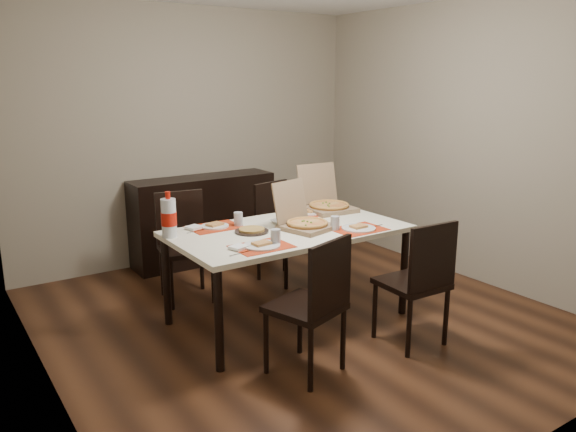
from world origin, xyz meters
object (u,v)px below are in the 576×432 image
object	(u,v)px
chair_near_right	(419,278)
dip_bowl	(278,222)
pizza_box_center	(304,221)
sideboard	(204,219)
dining_table	(288,237)
chair_near_left	(314,301)
chair_far_right	(280,227)
chair_far_left	(184,241)
soda_bottle	(169,218)

from	to	relation	value
chair_near_right	dip_bowl	world-z (taller)	chair_near_right
chair_near_right	pizza_box_center	distance (m)	0.97
sideboard	dip_bowl	xyz separation A→B (m)	(-0.08, -1.54, 0.31)
sideboard	dining_table	xyz separation A→B (m)	(-0.10, -1.73, 0.23)
sideboard	dip_bowl	distance (m)	1.58
chair_near_right	pizza_box_center	size ratio (longest dim) A/B	1.97
chair_near_right	chair_near_left	bearing A→B (deg)	174.75
dining_table	chair_near_right	distance (m)	1.05
chair_near_left	dining_table	bearing A→B (deg)	66.67
sideboard	chair_far_right	size ratio (longest dim) A/B	1.61
sideboard	chair_near_left	xyz separation A→B (m)	(-0.46, -2.55, 0.06)
sideboard	chair_far_right	xyz separation A→B (m)	(0.37, -0.89, 0.06)
sideboard	chair_near_left	bearing A→B (deg)	-100.13
chair_far_right	sideboard	bearing A→B (deg)	112.37
chair_near_left	chair_far_left	size ratio (longest dim) A/B	1.00
sideboard	chair_far_left	bearing A→B (deg)	-125.42
sideboard	dining_table	world-z (taller)	sideboard
soda_bottle	dining_table	bearing A→B (deg)	-18.89
chair_near_left	dip_bowl	xyz separation A→B (m)	(0.38, 1.01, 0.25)
chair_far_right	soda_bottle	xyz separation A→B (m)	(-1.32, -0.54, 0.38)
chair_far_right	soda_bottle	bearing A→B (deg)	-157.70
sideboard	dining_table	size ratio (longest dim) A/B	0.83
chair_far_right	dip_bowl	world-z (taller)	chair_far_right
soda_bottle	chair_near_left	bearing A→B (deg)	-66.03
chair_near_right	soda_bottle	xyz separation A→B (m)	(-1.36, 1.20, 0.38)
sideboard	chair_far_right	distance (m)	0.97
dining_table	soda_bottle	xyz separation A→B (m)	(-0.85, 0.29, 0.21)
dip_bowl	chair_far_left	bearing A→B (deg)	125.14
soda_bottle	chair_far_right	bearing A→B (deg)	22.30
chair_near_left	pizza_box_center	xyz separation A→B (m)	(0.46, 0.76, 0.30)
chair_near_left	chair_near_right	distance (m)	0.87
chair_far_right	pizza_box_center	world-z (taller)	pizza_box_center
chair_near_left	chair_far_left	distance (m)	1.74
chair_far_right	chair_near_right	bearing A→B (deg)	-88.64
dining_table	dip_bowl	xyz separation A→B (m)	(0.02, 0.18, 0.08)
pizza_box_center	dip_bowl	bearing A→B (deg)	107.42
dining_table	chair_far_left	distance (m)	1.04
chair_near_right	chair_far_left	distance (m)	2.06
chair_near_right	chair_far_left	size ratio (longest dim) A/B	1.00
dip_bowl	soda_bottle	size ratio (longest dim) A/B	0.33
chair_near_right	dip_bowl	bearing A→B (deg)	113.98
sideboard	chair_near_right	world-z (taller)	chair_near_right
chair_near_right	chair_far_left	xyz separation A→B (m)	(-0.99, 1.81, 0.00)
sideboard	chair_near_left	size ratio (longest dim) A/B	1.61
chair_far_left	pizza_box_center	size ratio (longest dim) A/B	1.97
chair_near_right	pizza_box_center	bearing A→B (deg)	115.84
chair_near_left	chair_far_right	size ratio (longest dim) A/B	1.00
sideboard	chair_near_left	world-z (taller)	chair_near_left
dining_table	pizza_box_center	distance (m)	0.18
dining_table	pizza_box_center	bearing A→B (deg)	-33.98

